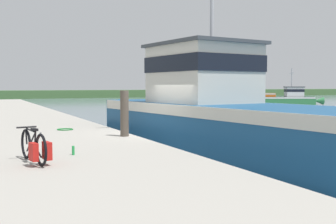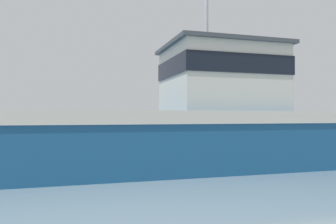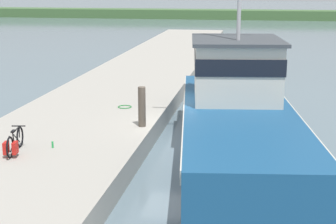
{
  "view_description": "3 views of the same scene",
  "coord_description": "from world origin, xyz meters",
  "px_view_note": "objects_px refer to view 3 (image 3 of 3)",
  "views": [
    {
      "loc": [
        -5.67,
        -13.42,
        2.47
      ],
      "look_at": [
        -0.45,
        -1.98,
        1.68
      ],
      "focal_mm": 45.0,
      "sensor_mm": 36.0,
      "label": 1
    },
    {
      "loc": [
        12.75,
        -3.08,
        1.67
      ],
      "look_at": [
        0.71,
        -1.13,
        1.84
      ],
      "focal_mm": 35.0,
      "sensor_mm": 36.0,
      "label": 2
    },
    {
      "loc": [
        2.79,
        -18.46,
        6.04
      ],
      "look_at": [
        -0.59,
        1.34,
        0.97
      ],
      "focal_mm": 55.0,
      "sensor_mm": 36.0,
      "label": 3
    }
  ],
  "objects_px": {
    "bicycle_touring": "(14,143)",
    "mooring_post": "(142,107)",
    "fishing_boat_main": "(237,113)",
    "water_bottle_on_curb": "(53,145)"
  },
  "relations": [
    {
      "from": "bicycle_touring",
      "to": "mooring_post",
      "type": "xyz_separation_m",
      "value": [
        3.27,
        3.79,
        0.41
      ]
    },
    {
      "from": "mooring_post",
      "to": "bicycle_touring",
      "type": "bearing_deg",
      "value": -130.82
    },
    {
      "from": "bicycle_touring",
      "to": "water_bottle_on_curb",
      "type": "distance_m",
      "value": 1.25
    },
    {
      "from": "bicycle_touring",
      "to": "water_bottle_on_curb",
      "type": "bearing_deg",
      "value": 28.93
    },
    {
      "from": "bicycle_touring",
      "to": "water_bottle_on_curb",
      "type": "xyz_separation_m",
      "value": [
        0.96,
        0.77,
        -0.23
      ]
    },
    {
      "from": "mooring_post",
      "to": "water_bottle_on_curb",
      "type": "relative_size",
      "value": 6.91
    },
    {
      "from": "fishing_boat_main",
      "to": "bicycle_touring",
      "type": "xyz_separation_m",
      "value": [
        -6.76,
        -3.75,
        -0.31
      ]
    },
    {
      "from": "mooring_post",
      "to": "water_bottle_on_curb",
      "type": "height_order",
      "value": "mooring_post"
    },
    {
      "from": "fishing_boat_main",
      "to": "mooring_post",
      "type": "relative_size",
      "value": 10.03
    },
    {
      "from": "fishing_boat_main",
      "to": "bicycle_touring",
      "type": "height_order",
      "value": "fishing_boat_main"
    }
  ]
}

